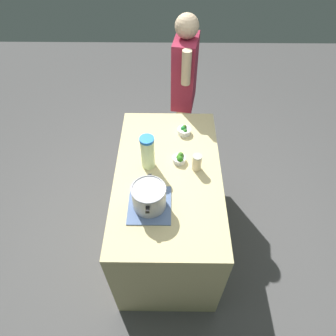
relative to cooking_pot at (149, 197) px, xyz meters
The scene contains 9 objects.
ground_plane 1.08m from the cooking_pot, 22.32° to the right, with size 8.00×8.00×0.00m, color #4E4D4D.
counter_slab 0.65m from the cooking_pot, 22.32° to the right, with size 1.40×0.79×0.94m, color #C8B77F.
dish_cloth 0.10m from the cooking_pot, 90.00° to the right, with size 0.31×0.29×0.01m, color slate.
cooking_pot is the anchor object (origin of this frame).
lemonade_pitcher 0.37m from the cooking_pot, ahead, with size 0.10×0.10×0.27m.
mason_jar 0.47m from the cooking_pot, 44.60° to the right, with size 0.07×0.07×0.13m.
broccoli_bowl_front 0.46m from the cooking_pot, 26.82° to the right, with size 0.10×0.10×0.07m.
broccoli_bowl_center 0.78m from the cooking_pot, 18.84° to the right, with size 0.11×0.11×0.07m.
person_cook 1.35m from the cooking_pot, 11.23° to the right, with size 0.50×0.25×1.67m.
Camera 1 is at (-1.44, -0.02, 2.62)m, focal length 32.01 mm.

